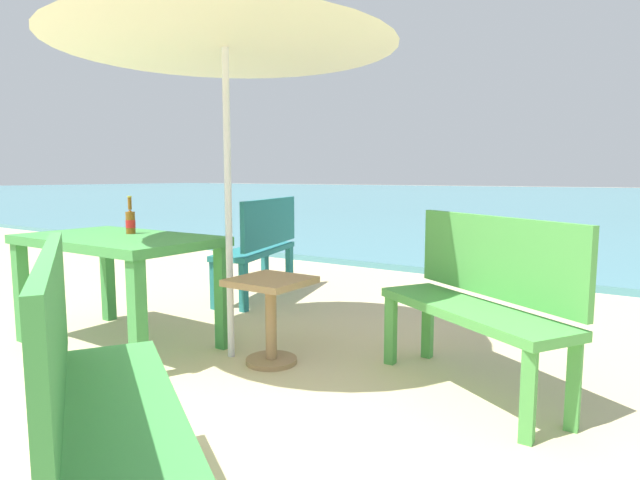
% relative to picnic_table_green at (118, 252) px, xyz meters
% --- Properties ---
extents(sea_water, '(120.00, 50.00, 0.08)m').
position_rel_picnic_table_green_xyz_m(sea_water, '(1.06, 28.67, -0.61)').
color(sea_water, teal).
rests_on(sea_water, ground_plane).
extents(picnic_table_green, '(1.40, 0.80, 0.76)m').
position_rel_picnic_table_green_xyz_m(picnic_table_green, '(0.00, 0.00, 0.00)').
color(picnic_table_green, '#3D8C42').
rests_on(picnic_table_green, ground_plane).
extents(beer_bottle_amber, '(0.07, 0.07, 0.26)m').
position_rel_picnic_table_green_xyz_m(beer_bottle_amber, '(-0.04, 0.14, 0.20)').
color(beer_bottle_amber, brown).
rests_on(beer_bottle_amber, picnic_table_green).
extents(patio_umbrella, '(2.10, 2.10, 2.30)m').
position_rel_picnic_table_green_xyz_m(patio_umbrella, '(0.80, 0.24, 1.47)').
color(patio_umbrella, silver).
rests_on(patio_umbrella, ground_plane).
extents(side_table_wood, '(0.44, 0.44, 0.54)m').
position_rel_picnic_table_green_xyz_m(side_table_wood, '(1.10, 0.29, -0.30)').
color(side_table_wood, '#9E7A51').
rests_on(side_table_wood, ground_plane).
extents(bench_teal_center, '(0.69, 1.25, 0.95)m').
position_rel_picnic_table_green_xyz_m(bench_teal_center, '(-0.13, 1.65, -0.11)').
color(bench_teal_center, '#237275').
rests_on(bench_teal_center, ground_plane).
extents(bench_green_left, '(1.22, 0.92, 0.95)m').
position_rel_picnic_table_green_xyz_m(bench_green_left, '(2.30, 0.60, -0.11)').
color(bench_green_left, '#4C9E47').
rests_on(bench_green_left, ground_plane).
extents(bench_green_right, '(1.21, 0.93, 0.95)m').
position_rel_picnic_table_green_xyz_m(bench_green_right, '(1.73, -1.32, -0.11)').
color(bench_green_right, '#3D8C42').
rests_on(bench_green_right, ground_plane).
extents(swimmer_person, '(0.34, 0.34, 0.41)m').
position_rel_picnic_table_green_xyz_m(swimmer_person, '(1.20, 5.89, -0.41)').
color(swimmer_person, tan).
rests_on(swimmer_person, sea_water).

